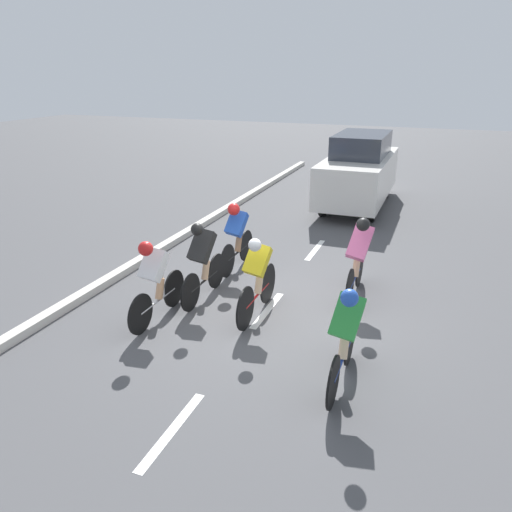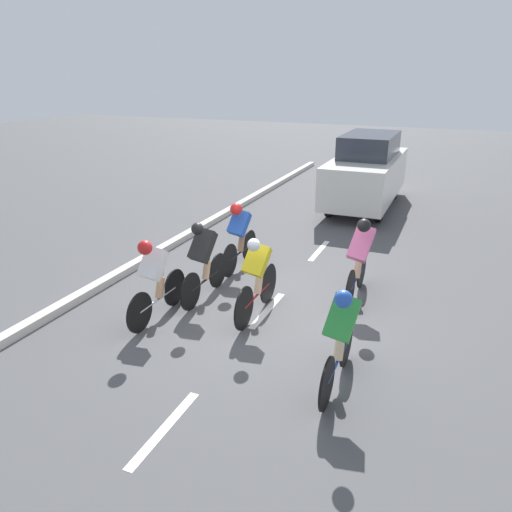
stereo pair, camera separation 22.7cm
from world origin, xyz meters
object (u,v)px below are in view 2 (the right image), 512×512
cyclist_yellow (257,275)px  cyclist_white (154,276)px  cyclist_black (203,258)px  cyclist_pink (360,256)px  cyclist_blue (239,233)px  support_car (367,171)px  cyclist_green (340,335)px

cyclist_yellow → cyclist_white: bearing=26.3°
cyclist_black → cyclist_white: cyclist_black is taller
cyclist_white → cyclist_pink: bearing=-144.6°
cyclist_black → cyclist_blue: bearing=-89.7°
cyclist_pink → cyclist_yellow: cyclist_pink is taller
cyclist_yellow → cyclist_black: (1.10, -0.25, 0.04)m
cyclist_black → support_car: size_ratio=0.37×
cyclist_black → cyclist_yellow: bearing=166.9°
cyclist_green → cyclist_white: bearing=-12.7°
cyclist_blue → cyclist_white: cyclist_blue is taller
cyclist_green → cyclist_white: (3.14, -0.71, -0.01)m
cyclist_yellow → cyclist_blue: cyclist_blue is taller
cyclist_green → cyclist_black: (2.79, -1.68, 0.00)m
cyclist_pink → support_car: 6.53m
cyclist_pink → cyclist_green: cyclist_pink is taller
cyclist_yellow → cyclist_green: size_ratio=1.03×
cyclist_pink → cyclist_black: cyclist_pink is taller
cyclist_pink → cyclist_yellow: size_ratio=0.95×
cyclist_white → cyclist_yellow: bearing=-153.7°
support_car → cyclist_white: bearing=78.6°
cyclist_blue → cyclist_black: 1.51m
cyclist_black → cyclist_white: 1.03m
cyclist_green → support_car: size_ratio=0.37×
cyclist_black → support_car: bearing=-100.3°
support_car → cyclist_black: bearing=79.7°
cyclist_green → support_car: (1.44, -9.14, 0.28)m
cyclist_black → support_car: 7.59m
cyclist_black → cyclist_white: (0.35, 0.97, -0.01)m
cyclist_blue → cyclist_pink: bearing=169.2°
cyclist_yellow → cyclist_blue: bearing=-57.9°
cyclist_white → support_car: size_ratio=0.37×
cyclist_blue → cyclist_green: (-2.80, 3.19, -0.00)m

